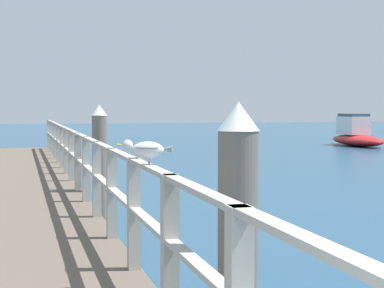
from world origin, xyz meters
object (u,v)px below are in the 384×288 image
(dock_piling_far, at_px, (100,161))
(seagull_foreground, at_px, (147,149))
(dock_piling_near, at_px, (238,255))
(boat_1, at_px, (356,135))

(dock_piling_far, height_order, seagull_foreground, dock_piling_far)
(dock_piling_near, distance_m, seagull_foreground, 1.50)
(dock_piling_near, distance_m, boat_1, 31.38)
(dock_piling_far, xyz_separation_m, seagull_foreground, (-0.39, -6.66, 0.66))
(dock_piling_near, height_order, boat_1, dock_piling_near)
(dock_piling_far, bearing_deg, seagull_foreground, -93.33)
(dock_piling_far, bearing_deg, boat_1, 49.77)
(dock_piling_near, relative_size, dock_piling_far, 1.00)
(seagull_foreground, bearing_deg, dock_piling_far, 14.27)
(seagull_foreground, relative_size, boat_1, 0.09)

